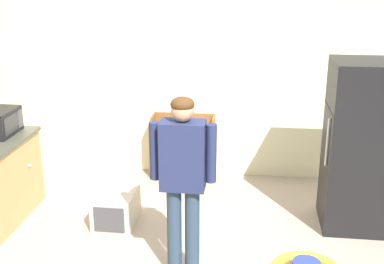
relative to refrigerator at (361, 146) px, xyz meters
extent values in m
cube|color=beige|center=(-1.67, 1.23, 0.46)|extent=(5.20, 0.06, 2.70)
sphere|color=silver|center=(-3.55, -0.16, -0.33)|extent=(0.04, 0.04, 0.04)
cube|color=black|center=(0.00, 0.00, 0.00)|extent=(0.70, 0.68, 1.78)
cylinder|color=silver|center=(-0.36, -0.17, 0.09)|extent=(0.02, 0.02, 0.50)
cube|color=#333333|center=(-0.35, 0.00, 0.39)|extent=(0.01, 0.67, 0.01)
cube|color=brown|center=(-2.39, 1.01, -0.47)|extent=(0.02, 0.28, 0.85)
cube|color=brown|center=(-1.61, 1.01, -0.47)|extent=(0.02, 0.28, 0.85)
cube|color=brown|center=(-2.00, 1.14, -0.47)|extent=(0.80, 0.02, 0.85)
cube|color=brown|center=(-2.00, 1.01, -0.86)|extent=(0.76, 0.24, 0.02)
cube|color=brown|center=(-2.00, 1.01, -0.46)|extent=(0.76, 0.24, 0.02)
cube|color=brown|center=(-2.35, 0.98, -0.73)|extent=(0.03, 0.17, 0.23)
cube|color=#2B5A97|center=(-2.35, 0.98, -0.32)|extent=(0.02, 0.17, 0.25)
cube|color=#833F92|center=(-2.29, 0.98, -0.75)|extent=(0.03, 0.17, 0.20)
cube|color=#2352A2|center=(-2.30, 0.98, -0.36)|extent=(0.03, 0.17, 0.17)
cube|color=orange|center=(-2.22, 0.98, -0.75)|extent=(0.03, 0.17, 0.19)
cube|color=#2C8742|center=(-2.22, 0.98, -0.32)|extent=(0.03, 0.17, 0.26)
cube|color=#393F43|center=(-2.20, 0.98, -0.74)|extent=(0.03, 0.17, 0.23)
cube|color=#443935|center=(-2.20, 0.98, -0.36)|extent=(0.03, 0.17, 0.17)
cube|color=gold|center=(-2.16, 0.98, -0.74)|extent=(0.03, 0.17, 0.23)
cube|color=#2F4C9D|center=(-2.11, 0.98, -0.32)|extent=(0.03, 0.17, 0.25)
cube|color=#8E3691|center=(-2.05, 0.98, -0.72)|extent=(0.03, 0.17, 0.25)
cube|color=#8D388A|center=(-2.10, 0.98, -0.32)|extent=(0.03, 0.17, 0.25)
cube|color=brown|center=(-1.98, 0.98, -0.75)|extent=(0.03, 0.17, 0.20)
cube|color=#8C338B|center=(-2.04, 0.98, -0.35)|extent=(0.02, 0.17, 0.19)
cube|color=beige|center=(-1.94, 0.98, -0.73)|extent=(0.03, 0.17, 0.25)
cube|color=beige|center=(-1.97, 0.98, -0.34)|extent=(0.03, 0.17, 0.21)
cylinder|color=#2B3F54|center=(-1.77, -1.15, -0.47)|extent=(0.13, 0.13, 0.84)
cylinder|color=#2B3F54|center=(-1.61, -1.15, -0.47)|extent=(0.13, 0.13, 0.84)
cube|color=navy|center=(-1.69, -1.15, 0.25)|extent=(0.38, 0.22, 0.60)
cylinder|color=navy|center=(-1.93, -1.15, 0.28)|extent=(0.09, 0.09, 0.51)
cylinder|color=navy|center=(-1.45, -1.15, 0.28)|extent=(0.09, 0.09, 0.51)
sphere|color=tan|center=(-1.69, -1.15, 0.65)|extent=(0.19, 0.19, 0.19)
ellipsoid|color=#4A2E16|center=(-1.69, -1.15, 0.70)|extent=(0.20, 0.20, 0.12)
cube|color=beige|center=(-2.54, -0.31, -0.71)|extent=(0.42, 0.54, 0.36)
cube|color=#424247|center=(-2.54, -0.59, -0.71)|extent=(0.32, 0.01, 0.27)
cube|color=#2D2D33|center=(-3.70, -0.17, 0.15)|extent=(0.01, 0.31, 0.20)
cube|color=#515156|center=(-3.70, 0.04, 0.15)|extent=(0.01, 0.10, 0.20)
camera|label=1|loc=(-1.12, -5.05, 1.76)|focal=46.94mm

